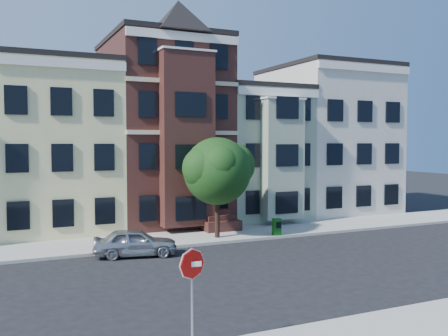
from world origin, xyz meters
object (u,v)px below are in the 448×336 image
parked_car (135,242)px  stop_sign (192,293)px  newspaper_box (277,227)px  street_tree (217,176)px

parked_car → stop_sign: bearing=-175.1°
parked_car → newspaper_box: 8.56m
stop_sign → newspaper_box: bearing=56.3°
parked_car → street_tree: bearing=-56.7°
newspaper_box → parked_car: bearing=-168.4°
parked_car → stop_sign: stop_sign is taller
parked_car → newspaper_box: parked_car is taller
street_tree → stop_sign: 15.09m
street_tree → newspaper_box: 4.53m
newspaper_box → stop_sign: size_ratio=0.32×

